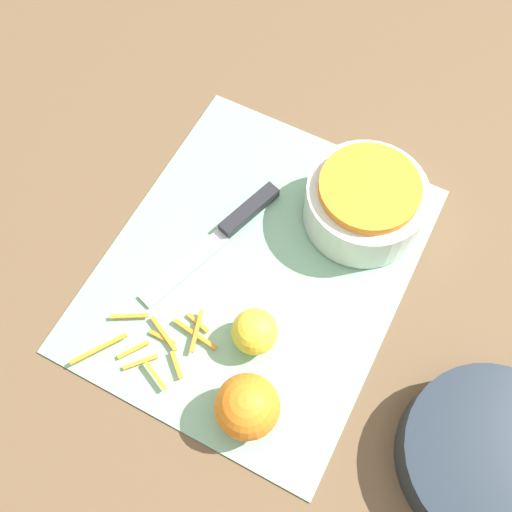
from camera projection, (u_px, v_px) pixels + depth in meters
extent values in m
plane|color=brown|center=(256.00, 268.00, 0.79)|extent=(4.00, 4.00, 0.00)
cube|color=#84B793|center=(256.00, 267.00, 0.79)|extent=(0.46, 0.37, 0.01)
cylinder|color=silver|center=(365.00, 204.00, 0.79)|extent=(0.16, 0.16, 0.07)
cylinder|color=orange|center=(369.00, 189.00, 0.75)|extent=(0.13, 0.13, 0.02)
cylinder|color=#1E2833|center=(489.00, 457.00, 0.66)|extent=(0.20, 0.20, 0.05)
cube|color=#232328|center=(249.00, 210.00, 0.81)|extent=(0.10, 0.05, 0.02)
cube|color=silver|center=(185.00, 267.00, 0.78)|extent=(0.14, 0.06, 0.00)
sphere|color=orange|center=(247.00, 407.00, 0.67)|extent=(0.08, 0.08, 0.08)
sphere|color=yellow|center=(255.00, 332.00, 0.72)|extent=(0.06, 0.06, 0.06)
cube|color=orange|center=(140.00, 362.00, 0.73)|extent=(0.04, 0.03, 0.00)
cube|color=orange|center=(195.00, 334.00, 0.74)|extent=(0.01, 0.06, 0.00)
cube|color=orange|center=(162.00, 338.00, 0.74)|extent=(0.01, 0.04, 0.00)
cube|color=orange|center=(198.00, 323.00, 0.75)|extent=(0.01, 0.03, 0.00)
cube|color=orange|center=(129.00, 316.00, 0.75)|extent=(0.03, 0.04, 0.00)
cube|color=orange|center=(164.00, 334.00, 0.74)|extent=(0.03, 0.05, 0.00)
cube|color=orange|center=(99.00, 349.00, 0.73)|extent=(0.06, 0.05, 0.00)
cube|color=orange|center=(133.00, 350.00, 0.73)|extent=(0.04, 0.03, 0.00)
cube|color=orange|center=(177.00, 365.00, 0.72)|extent=(0.03, 0.03, 0.00)
cube|color=orange|center=(155.00, 376.00, 0.71)|extent=(0.02, 0.04, 0.00)
cube|color=orange|center=(197.00, 331.00, 0.74)|extent=(0.05, 0.02, 0.00)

